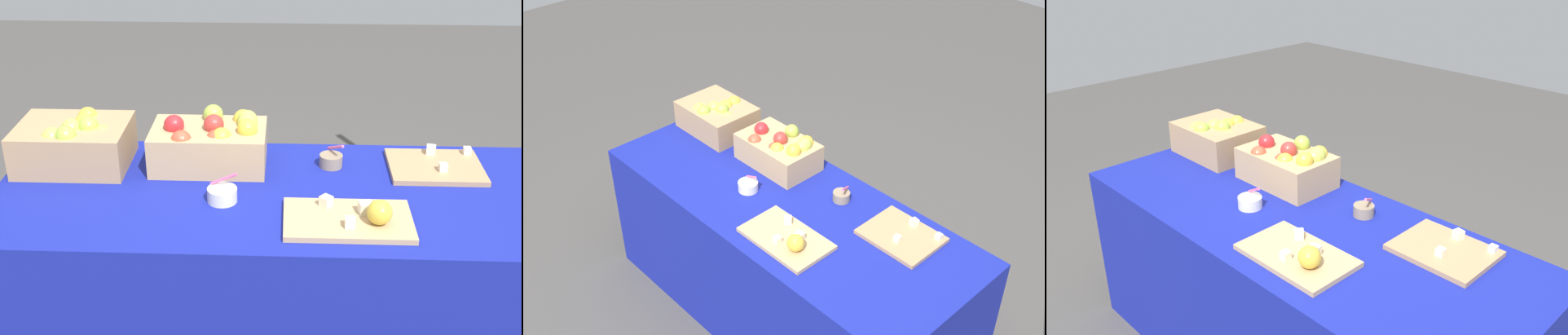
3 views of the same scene
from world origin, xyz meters
The scene contains 7 objects.
table centered at (0.00, 0.00, 0.37)m, with size 1.90×0.76×0.74m, color navy.
apple_crate_left centered at (-0.73, 0.17, 0.82)m, with size 0.38×0.29×0.19m.
apple_crate_middle centered at (-0.25, 0.19, 0.82)m, with size 0.40×0.25×0.19m.
cutting_board_front centered at (0.22, -0.20, 0.76)m, with size 0.39×0.24×0.09m.
cutting_board_back centered at (0.53, 0.19, 0.75)m, with size 0.32×0.26×0.05m.
sample_bowl_near centered at (0.17, 0.19, 0.76)m, with size 0.08×0.10×0.10m.
sample_bowl_mid centered at (-0.19, -0.07, 0.76)m, with size 0.10×0.10×0.10m.
Camera 1 is at (0.01, -1.98, 1.81)m, focal length 47.39 mm.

